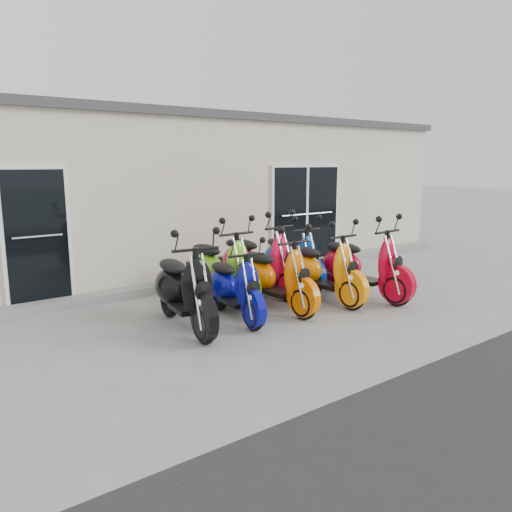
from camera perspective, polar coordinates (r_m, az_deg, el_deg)
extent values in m
plane|color=gray|center=(8.40, 2.47, -5.64)|extent=(80.00, 80.00, 0.00)
cube|color=beige|center=(12.55, -12.81, 6.94)|extent=(14.00, 6.00, 3.20)
cube|color=#3F3F42|center=(12.56, -13.13, 14.60)|extent=(14.20, 6.20, 0.16)
cube|color=gray|center=(9.97, -4.91, -2.61)|extent=(14.00, 0.40, 0.15)
cube|color=black|center=(8.69, -23.80, 2.50)|extent=(1.07, 0.08, 2.22)
cube|color=black|center=(11.46, 5.72, 5.11)|extent=(2.02, 0.08, 2.22)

